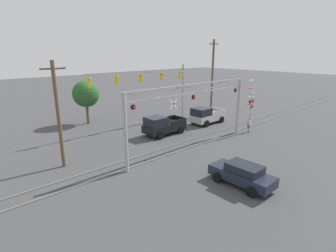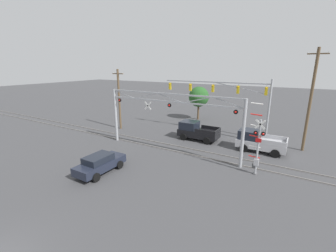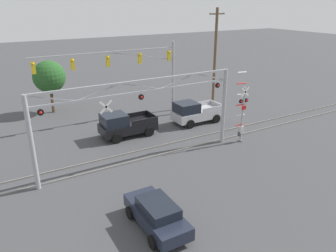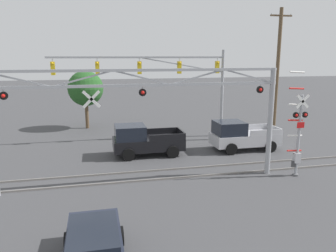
{
  "view_description": "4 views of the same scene",
  "coord_description": "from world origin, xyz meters",
  "px_view_note": "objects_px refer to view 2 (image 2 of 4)",
  "views": [
    {
      "loc": [
        -17.02,
        0.8,
        8.74
      ],
      "look_at": [
        -0.87,
        18.66,
        1.86
      ],
      "focal_mm": 28.0,
      "sensor_mm": 36.0,
      "label": 1
    },
    {
      "loc": [
        10.92,
        -2.51,
        8.62
      ],
      "look_at": [
        0.56,
        15.05,
        3.1
      ],
      "focal_mm": 24.0,
      "sensor_mm": 36.0,
      "label": 2
    },
    {
      "loc": [
        -9.01,
        -2.95,
        10.89
      ],
      "look_at": [
        2.37,
        16.76,
        2.15
      ],
      "focal_mm": 35.0,
      "sensor_mm": 36.0,
      "label": 3
    },
    {
      "loc": [
        -2.35,
        -0.01,
        6.61
      ],
      "look_at": [
        2.03,
        19.47,
        2.37
      ],
      "focal_mm": 35.0,
      "sensor_mm": 36.0,
      "label": 4
    }
  ],
  "objects_px": {
    "pickup_truck_lead": "(196,131)",
    "utility_pole_right": "(310,100)",
    "sedan_waiting": "(100,163)",
    "utility_pole_left": "(119,99)",
    "crossing_gantry": "(169,113)",
    "background_tree_beyond_span": "(199,97)",
    "pickup_truck_following": "(258,141)",
    "traffic_signal_span": "(233,94)",
    "crossing_signal_mast": "(257,148)"
  },
  "relations": [
    {
      "from": "traffic_signal_span",
      "to": "utility_pole_left",
      "type": "relative_size",
      "value": 1.7
    },
    {
      "from": "crossing_signal_mast",
      "to": "traffic_signal_span",
      "type": "bearing_deg",
      "value": 115.62
    },
    {
      "from": "crossing_signal_mast",
      "to": "sedan_waiting",
      "type": "xyz_separation_m",
      "value": [
        -11.1,
        -6.22,
        -1.47
      ]
    },
    {
      "from": "crossing_gantry",
      "to": "utility_pole_left",
      "type": "distance_m",
      "value": 11.13
    },
    {
      "from": "pickup_truck_lead",
      "to": "utility_pole_left",
      "type": "height_order",
      "value": "utility_pole_left"
    },
    {
      "from": "crossing_signal_mast",
      "to": "utility_pole_left",
      "type": "distance_m",
      "value": 19.57
    },
    {
      "from": "crossing_signal_mast",
      "to": "traffic_signal_span",
      "type": "xyz_separation_m",
      "value": [
        -4.76,
        9.93,
        2.9
      ]
    },
    {
      "from": "utility_pole_left",
      "to": "background_tree_beyond_span",
      "type": "distance_m",
      "value": 12.9
    },
    {
      "from": "crossing_signal_mast",
      "to": "traffic_signal_span",
      "type": "height_order",
      "value": "traffic_signal_span"
    },
    {
      "from": "crossing_gantry",
      "to": "utility_pole_right",
      "type": "distance_m",
      "value": 14.03
    },
    {
      "from": "pickup_truck_following",
      "to": "pickup_truck_lead",
      "type": "bearing_deg",
      "value": 178.25
    },
    {
      "from": "pickup_truck_lead",
      "to": "utility_pole_right",
      "type": "height_order",
      "value": "utility_pole_right"
    },
    {
      "from": "sedan_waiting",
      "to": "utility_pole_left",
      "type": "relative_size",
      "value": 0.54
    },
    {
      "from": "crossing_signal_mast",
      "to": "pickup_truck_following",
      "type": "xyz_separation_m",
      "value": [
        -0.74,
        5.59,
        -1.24
      ]
    },
    {
      "from": "crossing_gantry",
      "to": "sedan_waiting",
      "type": "height_order",
      "value": "crossing_gantry"
    },
    {
      "from": "crossing_signal_mast",
      "to": "pickup_truck_lead",
      "type": "distance_m",
      "value": 9.77
    },
    {
      "from": "traffic_signal_span",
      "to": "pickup_truck_following",
      "type": "xyz_separation_m",
      "value": [
        4.02,
        -4.34,
        -4.13
      ]
    },
    {
      "from": "crossing_signal_mast",
      "to": "background_tree_beyond_span",
      "type": "height_order",
      "value": "crossing_signal_mast"
    },
    {
      "from": "crossing_gantry",
      "to": "background_tree_beyond_span",
      "type": "height_order",
      "value": "crossing_gantry"
    },
    {
      "from": "crossing_gantry",
      "to": "pickup_truck_lead",
      "type": "xyz_separation_m",
      "value": [
        0.77,
        5.08,
        -3.03
      ]
    },
    {
      "from": "crossing_gantry",
      "to": "pickup_truck_following",
      "type": "relative_size",
      "value": 3.07
    },
    {
      "from": "traffic_signal_span",
      "to": "utility_pole_left",
      "type": "height_order",
      "value": "utility_pole_left"
    },
    {
      "from": "crossing_gantry",
      "to": "utility_pole_left",
      "type": "height_order",
      "value": "utility_pole_left"
    },
    {
      "from": "crossing_signal_mast",
      "to": "crossing_gantry",
      "type": "bearing_deg",
      "value": 175.14
    },
    {
      "from": "crossing_gantry",
      "to": "traffic_signal_span",
      "type": "relative_size",
      "value": 1.06
    },
    {
      "from": "utility_pole_left",
      "to": "utility_pole_right",
      "type": "height_order",
      "value": "utility_pole_right"
    },
    {
      "from": "utility_pole_left",
      "to": "crossing_signal_mast",
      "type": "bearing_deg",
      "value": -14.43
    },
    {
      "from": "traffic_signal_span",
      "to": "pickup_truck_following",
      "type": "height_order",
      "value": "traffic_signal_span"
    },
    {
      "from": "traffic_signal_span",
      "to": "crossing_signal_mast",
      "type": "bearing_deg",
      "value": -64.38
    },
    {
      "from": "crossing_signal_mast",
      "to": "utility_pole_left",
      "type": "xyz_separation_m",
      "value": [
        -18.86,
        4.85,
        1.94
      ]
    },
    {
      "from": "traffic_signal_span",
      "to": "sedan_waiting",
      "type": "bearing_deg",
      "value": -111.41
    },
    {
      "from": "utility_pole_left",
      "to": "background_tree_beyond_span",
      "type": "height_order",
      "value": "utility_pole_left"
    },
    {
      "from": "crossing_gantry",
      "to": "background_tree_beyond_span",
      "type": "distance_m",
      "value": 15.15
    },
    {
      "from": "utility_pole_left",
      "to": "pickup_truck_following",
      "type": "bearing_deg",
      "value": 2.32
    },
    {
      "from": "traffic_signal_span",
      "to": "utility_pole_right",
      "type": "distance_m",
      "value": 8.3
    },
    {
      "from": "traffic_signal_span",
      "to": "pickup_truck_lead",
      "type": "distance_m",
      "value": 6.57
    },
    {
      "from": "pickup_truck_lead",
      "to": "utility_pole_right",
      "type": "relative_size",
      "value": 0.46
    },
    {
      "from": "traffic_signal_span",
      "to": "pickup_truck_lead",
      "type": "xyz_separation_m",
      "value": [
        -3.0,
        -4.13,
        -4.13
      ]
    },
    {
      "from": "crossing_signal_mast",
      "to": "utility_pole_left",
      "type": "relative_size",
      "value": 0.72
    },
    {
      "from": "pickup_truck_following",
      "to": "utility_pole_right",
      "type": "distance_m",
      "value": 6.41
    },
    {
      "from": "crossing_gantry",
      "to": "utility_pole_right",
      "type": "relative_size",
      "value": 1.43
    },
    {
      "from": "background_tree_beyond_span",
      "to": "pickup_truck_lead",
      "type": "bearing_deg",
      "value": -68.2
    },
    {
      "from": "background_tree_beyond_span",
      "to": "sedan_waiting",
      "type": "bearing_deg",
      "value": -88.53
    },
    {
      "from": "pickup_truck_following",
      "to": "crossing_signal_mast",
      "type": "bearing_deg",
      "value": -82.47
    },
    {
      "from": "sedan_waiting",
      "to": "utility_pole_right",
      "type": "relative_size",
      "value": 0.43
    },
    {
      "from": "sedan_waiting",
      "to": "crossing_gantry",
      "type": "bearing_deg",
      "value": 69.67
    },
    {
      "from": "traffic_signal_span",
      "to": "sedan_waiting",
      "type": "height_order",
      "value": "traffic_signal_span"
    },
    {
      "from": "crossing_gantry",
      "to": "utility_pole_left",
      "type": "xyz_separation_m",
      "value": [
        -10.34,
        4.13,
        0.15
      ]
    },
    {
      "from": "pickup_truck_following",
      "to": "traffic_signal_span",
      "type": "bearing_deg",
      "value": 132.8
    },
    {
      "from": "sedan_waiting",
      "to": "utility_pole_left",
      "type": "distance_m",
      "value": 13.95
    }
  ]
}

